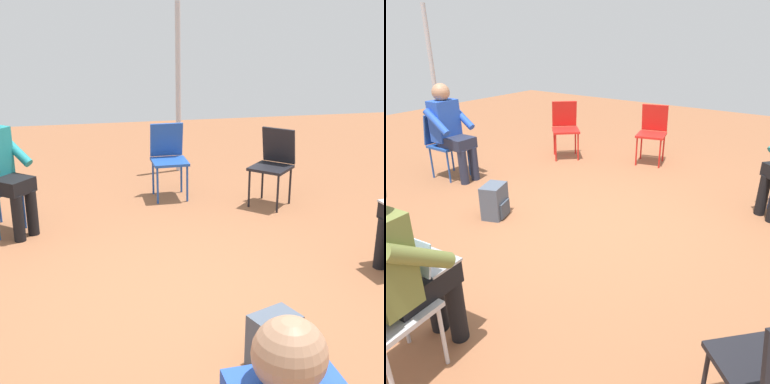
{
  "view_description": "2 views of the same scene",
  "coord_description": "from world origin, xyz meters",
  "views": [
    {
      "loc": [
        0.67,
        3.53,
        2.04
      ],
      "look_at": [
        -0.09,
        -0.16,
        0.78
      ],
      "focal_mm": 50.0,
      "sensor_mm": 36.0,
      "label": 1
    },
    {
      "loc": [
        -2.79,
        -1.85,
        1.82
      ],
      "look_at": [
        -0.36,
        -0.14,
        0.55
      ],
      "focal_mm": 35.0,
      "sensor_mm": 36.0,
      "label": 2
    }
  ],
  "objects": [
    {
      "name": "ground_plane",
      "position": [
        0.0,
        0.0,
        0.0
      ],
      "size": [
        14.0,
        14.0,
        0.0
      ],
      "primitive_type": "plane",
      "color": "brown"
    },
    {
      "name": "chair_south",
      "position": [
        -0.27,
        -2.38,
        0.5
      ],
      "size": [
        0.41,
        0.44,
        0.85
      ],
      "rotation": [
        0.0,
        0.0,
        0.01
      ],
      "color": "#1E4799",
      "rests_on": "ground"
    },
    {
      "name": "chair_southwest",
      "position": [
        -1.37,
        -1.88,
        0.5
      ],
      "size": [
        0.58,
        0.58,
        0.85
      ],
      "rotation": [
        0.0,
        0.0,
        -0.77
      ],
      "color": "black",
      "rests_on": "ground"
    },
    {
      "name": "backpack_near_laptop_user",
      "position": [
        -0.36,
        0.94,
        0.16
      ],
      "size": [
        0.33,
        0.3,
        0.36
      ],
      "rotation": [
        0.0,
        0.0,
        0.37
      ],
      "color": "#475160",
      "rests_on": "ground"
    },
    {
      "name": "tent_pole_far",
      "position": [
        -0.58,
        -3.43,
        1.1
      ],
      "size": [
        0.07,
        0.07,
        2.2
      ],
      "primitive_type": "cylinder",
      "color": "#B2B2B7",
      "rests_on": "ground"
    }
  ]
}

